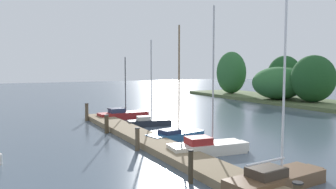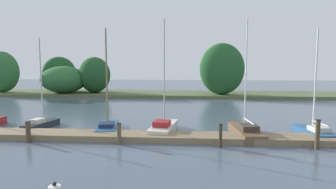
# 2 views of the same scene
# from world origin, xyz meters

# --- Properties ---
(dock_pier) EXTENTS (29.63, 1.80, 0.35)m
(dock_pier) POSITION_xyz_m (0.00, 13.46, 0.17)
(dock_pier) COLOR #847051
(dock_pier) RESTS_ON ground
(far_shore) EXTENTS (66.06, 8.29, 7.39)m
(far_shore) POSITION_xyz_m (-9.41, 37.20, 2.43)
(far_shore) COLOR #56663D
(far_shore) RESTS_ON ground
(sailboat_1) EXTENTS (1.44, 3.32, 6.30)m
(sailboat_1) POSITION_xyz_m (-9.02, 15.91, 0.36)
(sailboat_1) COLOR #232833
(sailboat_1) RESTS_ON ground
(sailboat_2) EXTENTS (1.90, 4.04, 6.87)m
(sailboat_2) POSITION_xyz_m (-4.15, 15.52, 0.34)
(sailboat_2) COLOR #285684
(sailboat_2) RESTS_ON ground
(sailboat_3) EXTENTS (1.74, 4.33, 7.42)m
(sailboat_3) POSITION_xyz_m (-0.28, 15.26, 0.38)
(sailboat_3) COLOR silver
(sailboat_3) RESTS_ON ground
(sailboat_4) EXTENTS (1.69, 4.54, 7.37)m
(sailboat_4) POSITION_xyz_m (4.93, 14.75, 0.36)
(sailboat_4) COLOR brown
(sailboat_4) RESTS_ON ground
(sailboat_5) EXTENTS (1.64, 3.68, 6.70)m
(sailboat_5) POSITION_xyz_m (9.26, 15.05, 0.35)
(sailboat_5) COLOR #285684
(sailboat_5) RESTS_ON ground
(mooring_piling_1) EXTENTS (0.31, 0.31, 1.22)m
(mooring_piling_1) POSITION_xyz_m (-7.84, 12.27, 0.62)
(mooring_piling_1) COLOR #4C3D28
(mooring_piling_1) RESTS_ON ground
(mooring_piling_2) EXTENTS (0.27, 0.27, 1.22)m
(mooring_piling_2) POSITION_xyz_m (-2.53, 12.27, 0.62)
(mooring_piling_2) COLOR brown
(mooring_piling_2) RESTS_ON ground
(mooring_piling_3) EXTENTS (0.22, 0.22, 1.30)m
(mooring_piling_3) POSITION_xyz_m (3.09, 12.13, 0.65)
(mooring_piling_3) COLOR #3D3323
(mooring_piling_3) RESTS_ON ground
(mooring_piling_4) EXTENTS (0.27, 0.27, 1.60)m
(mooring_piling_4) POSITION_xyz_m (8.16, 12.14, 0.81)
(mooring_piling_4) COLOR #4C3D28
(mooring_piling_4) RESTS_ON ground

